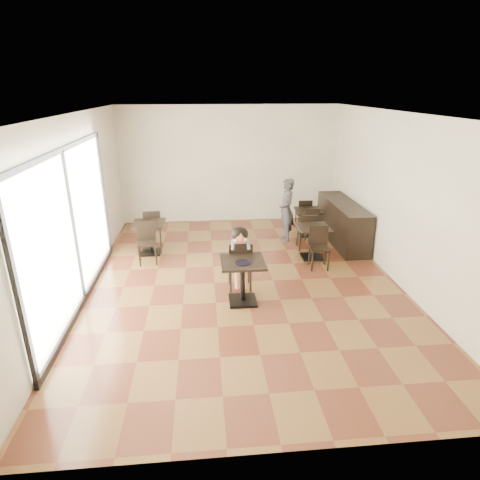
{
  "coord_description": "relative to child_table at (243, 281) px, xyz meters",
  "views": [
    {
      "loc": [
        -0.74,
        -7.11,
        3.62
      ],
      "look_at": [
        -0.1,
        -0.28,
        1.0
      ],
      "focal_mm": 30.0,
      "sensor_mm": 36.0,
      "label": 1
    }
  ],
  "objects": [
    {
      "name": "floor",
      "position": [
        0.1,
        0.78,
        -0.4
      ],
      "size": [
        6.0,
        8.0,
        0.01
      ],
      "primitive_type": "cube",
      "color": "brown",
      "rests_on": "ground"
    },
    {
      "name": "ceiling",
      "position": [
        0.1,
        0.78,
        2.8
      ],
      "size": [
        6.0,
        8.0,
        0.01
      ],
      "primitive_type": "cube",
      "color": "silver",
      "rests_on": "floor"
    },
    {
      "name": "wall_back",
      "position": [
        0.1,
        4.78,
        1.2
      ],
      "size": [
        6.0,
        0.01,
        3.2
      ],
      "primitive_type": "cube",
      "color": "white",
      "rests_on": "floor"
    },
    {
      "name": "wall_front",
      "position": [
        0.1,
        -3.22,
        1.2
      ],
      "size": [
        6.0,
        0.01,
        3.2
      ],
      "primitive_type": "cube",
      "color": "white",
      "rests_on": "floor"
    },
    {
      "name": "wall_left",
      "position": [
        -2.9,
        0.78,
        1.2
      ],
      "size": [
        0.01,
        8.0,
        3.2
      ],
      "primitive_type": "cube",
      "color": "white",
      "rests_on": "floor"
    },
    {
      "name": "wall_right",
      "position": [
        3.1,
        0.78,
        1.2
      ],
      "size": [
        0.01,
        8.0,
        3.2
      ],
      "primitive_type": "cube",
      "color": "white",
      "rests_on": "floor"
    },
    {
      "name": "storefront_window",
      "position": [
        -2.87,
        0.28,
        1.0
      ],
      "size": [
        0.04,
        4.5,
        2.6
      ],
      "primitive_type": "cube",
      "color": "white",
      "rests_on": "floor"
    },
    {
      "name": "child_table",
      "position": [
        0.0,
        0.0,
        0.0
      ],
      "size": [
        0.76,
        0.76,
        0.81
      ],
      "primitive_type": null,
      "color": "black",
      "rests_on": "floor"
    },
    {
      "name": "child_chair",
      "position": [
        -0.0,
        0.55,
        0.08
      ],
      "size": [
        0.44,
        0.44,
        0.97
      ],
      "primitive_type": null,
      "rotation": [
        0.0,
        0.0,
        3.14
      ],
      "color": "black",
      "rests_on": "floor"
    },
    {
      "name": "child",
      "position": [
        0.0,
        0.55,
        0.21
      ],
      "size": [
        0.44,
        0.61,
        1.22
      ],
      "primitive_type": null,
      "color": "slate",
      "rests_on": "child_chair"
    },
    {
      "name": "plate",
      "position": [
        0.0,
        -0.1,
        0.41
      ],
      "size": [
        0.27,
        0.27,
        0.02
      ],
      "primitive_type": "cylinder",
      "color": "black",
      "rests_on": "child_table"
    },
    {
      "name": "pizza_slice",
      "position": [
        0.0,
        0.36,
        0.65
      ],
      "size": [
        0.28,
        0.22,
        0.07
      ],
      "primitive_type": null,
      "color": "tan",
      "rests_on": "child"
    },
    {
      "name": "adult_patron",
      "position": [
        1.39,
        3.03,
        0.38
      ],
      "size": [
        0.39,
        0.58,
        1.57
      ],
      "primitive_type": "imported",
      "rotation": [
        0.0,
        0.0,
        -1.54
      ],
      "color": "#3D3C42",
      "rests_on": "floor"
    },
    {
      "name": "cafe_table_mid",
      "position": [
        1.76,
        1.85,
        -0.03
      ],
      "size": [
        0.75,
        0.75,
        0.74
      ],
      "primitive_type": null,
      "rotation": [
        0.0,
        0.0,
        -0.08
      ],
      "color": "black",
      "rests_on": "floor"
    },
    {
      "name": "cafe_table_left",
      "position": [
        -1.9,
        2.46,
        -0.03
      ],
      "size": [
        0.79,
        0.79,
        0.75
      ],
      "primitive_type": null,
      "rotation": [
        0.0,
        0.0,
        0.13
      ],
      "color": "black",
      "rests_on": "floor"
    },
    {
      "name": "cafe_table_back",
      "position": [
        2.04,
        3.33,
        -0.06
      ],
      "size": [
        0.67,
        0.67,
        0.68
      ],
      "primitive_type": null,
      "rotation": [
        0.0,
        0.0,
        0.03
      ],
      "color": "black",
      "rests_on": "floor"
    },
    {
      "name": "chair_mid_a",
      "position": [
        1.76,
        2.4,
        0.04
      ],
      "size": [
        0.43,
        0.43,
        0.89
      ],
      "primitive_type": null,
      "rotation": [
        0.0,
        0.0,
        3.07
      ],
      "color": "black",
      "rests_on": "floor"
    },
    {
      "name": "chair_mid_b",
      "position": [
        1.76,
        1.3,
        0.04
      ],
      "size": [
        0.43,
        0.43,
        0.89
      ],
      "primitive_type": null,
      "rotation": [
        0.0,
        0.0,
        -0.08
      ],
      "color": "black",
      "rests_on": "floor"
    },
    {
      "name": "chair_left_a",
      "position": [
        -1.9,
        3.01,
        0.04
      ],
      "size": [
        0.45,
        0.45,
        0.9
      ],
      "primitive_type": null,
      "rotation": [
        0.0,
        0.0,
        3.27
      ],
      "color": "black",
      "rests_on": "floor"
    },
    {
      "name": "chair_left_b",
      "position": [
        -1.9,
        1.91,
        0.04
      ],
      "size": [
        0.45,
        0.45,
        0.9
      ],
      "primitive_type": null,
      "rotation": [
        0.0,
        0.0,
        0.13
      ],
      "color": "black",
      "rests_on": "floor"
    },
    {
      "name": "chair_back_a",
      "position": [
        2.04,
        3.88,
        0.01
      ],
      "size": [
        0.38,
        0.38,
        0.82
      ],
      "primitive_type": null,
      "rotation": [
        0.0,
        0.0,
        3.17
      ],
      "color": "black",
      "rests_on": "floor"
    },
    {
      "name": "chair_back_b",
      "position": [
        2.04,
        2.78,
        0.01
      ],
      "size": [
        0.38,
        0.38,
        0.82
      ],
      "primitive_type": null,
      "rotation": [
        0.0,
        0.0,
        0.03
      ],
      "color": "black",
      "rests_on": "floor"
    },
    {
      "name": "service_counter",
      "position": [
        2.75,
        2.78,
        0.1
      ],
      "size": [
        0.6,
        2.4,
        1.0
      ],
      "primitive_type": "cube",
      "color": "black",
      "rests_on": "floor"
    }
  ]
}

